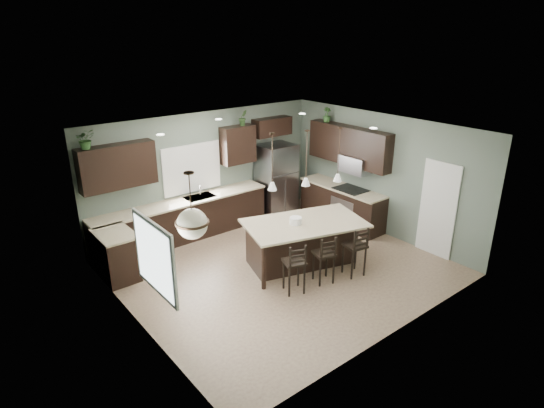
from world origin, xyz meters
The scene contains 33 objects.
ground centered at (0.00, 0.00, 0.00)m, with size 6.00×6.00×0.00m, color #9E8466.
pantry_door centered at (2.98, -1.55, 1.02)m, with size 0.04×0.82×2.04m, color white.
window_back centered at (-0.40, 2.73, 1.55)m, with size 1.35×0.02×1.00m, color white.
window_left centered at (-2.98, -0.80, 1.55)m, with size 0.02×1.10×1.00m, color white.
left_return_cabs centered at (-2.70, 1.70, 0.45)m, with size 0.60×0.90×0.90m, color black.
left_return_countertop centered at (-2.68, 1.70, 0.92)m, with size 0.66×0.96×0.04m, color beige.
back_lower_cabs centered at (-0.85, 2.45, 0.45)m, with size 4.20×0.60×0.90m, color black.
back_countertop centered at (-0.85, 2.43, 0.92)m, with size 4.20×0.66×0.04m, color beige.
sink_inset centered at (-0.40, 2.43, 0.94)m, with size 0.70×0.45×0.01m, color gray.
faucet centered at (-0.40, 2.40, 1.08)m, with size 0.02×0.02×0.28m, color silver.
back_upper_left centered at (-2.15, 2.58, 1.95)m, with size 1.55×0.34×0.90m, color black.
back_upper_right centered at (0.80, 2.58, 1.95)m, with size 0.85×0.34×0.90m, color black.
fridge_header centered at (1.85, 2.58, 2.25)m, with size 1.05×0.34×0.45m, color black.
right_lower_cabs centered at (2.70, 0.87, 0.45)m, with size 0.60×2.35×0.90m, color black.
right_countertop centered at (2.68, 0.87, 0.92)m, with size 0.66×2.35×0.04m, color beige.
cooktop centered at (2.68, 0.60, 0.94)m, with size 0.58×0.75×0.02m, color black.
wall_oven_front centered at (2.40, 0.60, 0.45)m, with size 0.01×0.72×0.60m, color gray.
right_upper_cabs centered at (2.83, 0.87, 1.95)m, with size 0.34×2.35×0.90m, color black.
microwave centered at (2.78, 0.60, 1.55)m, with size 0.40×0.75×0.40m, color gray.
refrigerator centered at (1.78, 2.34, 0.93)m, with size 0.90×0.74×1.85m, color gray.
kitchen_island centered at (0.50, -0.15, 0.46)m, with size 2.37×1.35×0.92m, color black.
serving_dish centered at (0.31, -0.09, 0.99)m, with size 0.24×0.24×0.14m, color white.
bar_stool_left centered at (-0.37, -0.83, 0.50)m, with size 0.37×0.37×1.00m, color black.
bar_stool_center centered at (0.30, -0.91, 0.49)m, with size 0.36×0.36×0.98m, color black.
bar_stool_right centered at (0.96, -1.09, 0.52)m, with size 0.38×0.38×1.04m, color black.
pendant_left centered at (-0.17, 0.05, 2.25)m, with size 0.17×0.17×1.10m, color white, non-canonical shape.
pendant_center centered at (0.50, -0.15, 2.25)m, with size 0.17×0.17×1.10m, color silver, non-canonical shape.
pendant_right centered at (1.17, -0.35, 2.25)m, with size 0.17×0.17×1.10m, color silver, non-canonical shape.
chandelier centered at (-2.52, -1.12, 2.32)m, with size 0.47×0.47×0.96m, color beige, non-canonical shape.
plant_back_left centered at (-2.70, 2.55, 2.59)m, with size 0.35×0.30×0.39m, color #264D21.
plant_back_right centered at (0.94, 2.55, 2.59)m, with size 0.20×0.16×0.37m, color #2E5023.
plant_right_wall centered at (2.80, 1.62, 2.58)m, with size 0.20×0.20×0.36m, color #2F5A27.
room_shell centered at (0.00, 0.00, 1.70)m, with size 6.00×6.00×6.00m.
Camera 1 is at (-5.23, -6.25, 4.54)m, focal length 30.00 mm.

